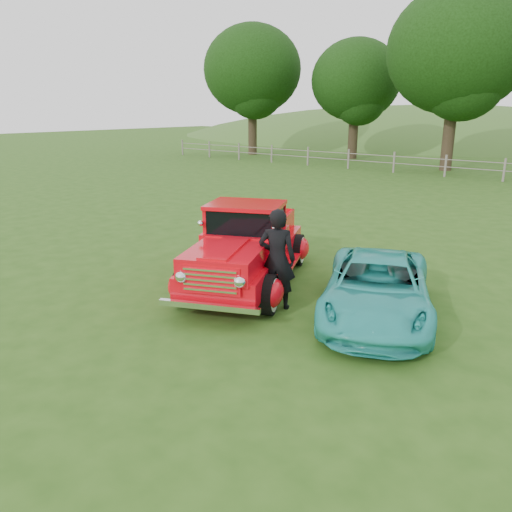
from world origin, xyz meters
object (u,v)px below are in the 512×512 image
Objects in this scene: tree_far_west at (252,70)px; red_pickup at (247,248)px; tree_near_west at (458,50)px; teal_sedan at (377,288)px; tree_mid_west at (356,80)px; man at (277,259)px.

red_pickup is (19.70, -24.19, -5.69)m from tree_far_west.
tree_near_west is 24.84m from teal_sedan.
tree_far_west is at bearing -165.96° from tree_mid_west.
tree_far_west is at bearing -77.39° from man.
tree_far_west is at bearing 104.61° from red_pickup.
teal_sedan is 1.89m from man.
tree_far_west is 33.62m from teal_sedan.
man reaches higher than teal_sedan.
red_pickup is at bearing -50.84° from tree_far_west.
tree_far_west is 31.71m from red_pickup.
tree_near_west is 2.60× the size of teal_sedan.
man is (-1.68, -0.77, 0.40)m from teal_sedan.
teal_sedan is 2.08× the size of man.
tree_far_west reaches higher than tree_mid_west.
tree_far_west is 33.02m from man.
teal_sedan is at bearing -73.86° from tree_near_west.
tree_mid_west is 8.63m from tree_near_west.
man is (21.01, -24.87, -5.53)m from tree_far_west.
tree_mid_west is 4.40× the size of man.
red_pickup is at bearing -54.92° from man.
red_pickup is 1.31× the size of teal_sedan.
tree_mid_west is 1.61× the size of red_pickup.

